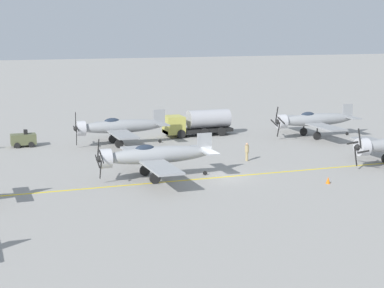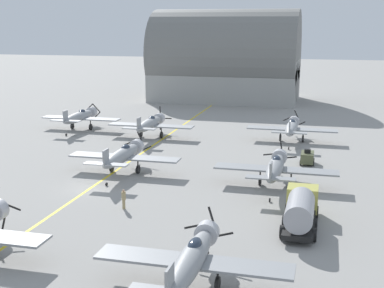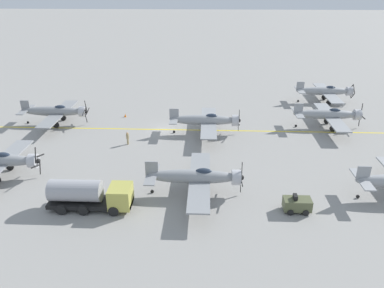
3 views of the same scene
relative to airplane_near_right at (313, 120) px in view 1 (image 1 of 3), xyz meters
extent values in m
plane|color=gray|center=(-14.54, 17.50, -2.01)|extent=(400.00, 400.00, 0.00)
cube|color=yellow|center=(-14.54, 17.50, -2.01)|extent=(0.30, 160.00, 0.01)
ellipsoid|color=gray|center=(0.00, -0.41, 0.04)|extent=(1.50, 9.50, 1.42)
cylinder|color=#B7B7BC|center=(0.00, 4.04, 0.04)|extent=(1.57, 0.90, 1.58)
ellipsoid|color=#232D3D|center=(0.00, 0.73, 0.60)|extent=(0.80, 1.70, 0.76)
cube|color=gray|center=(0.00, 0.35, -0.30)|extent=(12.00, 2.10, 0.16)
cube|color=gray|center=(0.00, -4.50, 0.19)|extent=(4.40, 1.10, 0.12)
cube|color=gray|center=(0.00, -4.50, 0.84)|extent=(0.14, 1.30, 1.60)
sphere|color=black|center=(0.00, 4.54, 0.04)|extent=(0.56, 0.56, 0.56)
cube|color=black|center=(-0.84, 4.54, 0.30)|extent=(1.71, 0.06, 0.65)
cube|color=black|center=(-0.26, 4.54, -0.80)|extent=(0.65, 0.06, 1.71)
cube|color=black|center=(0.84, 4.54, -0.22)|extent=(1.71, 0.06, 0.65)
cube|color=black|center=(0.26, 4.54, 0.87)|extent=(0.65, 0.06, 1.71)
cylinder|color=black|center=(-1.50, 0.35, -0.93)|extent=(0.14, 0.14, 1.26)
cylinder|color=black|center=(-1.50, 0.35, -1.56)|extent=(0.22, 0.90, 0.90)
cylinder|color=black|center=(1.50, 0.35, -0.93)|extent=(0.14, 0.14, 1.26)
cylinder|color=black|center=(1.50, 0.35, -1.56)|extent=(0.22, 0.90, 0.90)
cylinder|color=black|center=(0.00, -4.56, -1.83)|extent=(0.12, 0.36, 0.36)
ellipsoid|color=gray|center=(2.74, 21.59, 0.04)|extent=(1.50, 9.50, 1.42)
cylinder|color=#B7B7BC|center=(2.74, 26.04, 0.04)|extent=(1.58, 0.90, 1.58)
ellipsoid|color=#232D3D|center=(2.74, 22.73, 0.60)|extent=(0.80, 1.70, 0.76)
cube|color=gray|center=(2.74, 22.35, -0.30)|extent=(12.00, 2.10, 0.16)
cube|color=gray|center=(2.74, 17.50, 0.19)|extent=(4.40, 1.10, 0.12)
cube|color=gray|center=(2.74, 17.50, 0.84)|extent=(0.14, 1.30, 1.60)
sphere|color=black|center=(2.74, 26.54, 0.04)|extent=(0.56, 0.56, 0.56)
cube|color=black|center=(1.87, 26.54, 0.17)|extent=(1.75, 0.06, 0.41)
cube|color=black|center=(2.60, 26.54, -0.83)|extent=(0.41, 0.06, 1.75)
cube|color=black|center=(3.60, 26.54, -0.10)|extent=(1.75, 0.06, 0.41)
cube|color=black|center=(2.87, 26.54, 0.90)|extent=(0.41, 0.06, 1.75)
cylinder|color=black|center=(1.24, 22.35, -0.93)|extent=(0.14, 0.14, 1.26)
cylinder|color=black|center=(1.24, 22.35, -1.56)|extent=(0.22, 0.90, 0.90)
cylinder|color=black|center=(4.24, 22.35, -0.93)|extent=(0.14, 0.14, 1.26)
cylinder|color=black|center=(4.24, 22.35, -1.56)|extent=(0.22, 0.90, 0.90)
cylinder|color=black|center=(2.74, 17.44, -1.83)|extent=(0.12, 0.36, 0.36)
ellipsoid|color=gray|center=(-13.33, 22.48, 0.04)|extent=(1.50, 9.50, 1.42)
cylinder|color=#B7B7BC|center=(-13.33, 26.93, 0.04)|extent=(1.58, 0.90, 1.58)
ellipsoid|color=#232D3D|center=(-13.33, 23.62, 0.60)|extent=(0.80, 1.70, 0.76)
cube|color=gray|center=(-13.33, 23.24, -0.30)|extent=(12.00, 2.10, 0.16)
cube|color=gray|center=(-13.33, 18.39, 0.19)|extent=(4.40, 1.10, 0.12)
cube|color=gray|center=(-13.33, 18.39, 0.84)|extent=(0.14, 1.30, 1.60)
sphere|color=black|center=(-13.33, 27.43, 0.04)|extent=(0.56, 0.56, 0.56)
cube|color=black|center=(-14.13, 27.43, 0.39)|extent=(1.66, 0.06, 0.84)
cube|color=black|center=(-13.68, 27.43, -0.76)|extent=(0.84, 0.06, 1.66)
cube|color=black|center=(-12.53, 27.43, -0.32)|extent=(1.66, 0.06, 0.84)
cube|color=black|center=(-12.97, 27.43, 0.84)|extent=(0.84, 0.06, 1.66)
cylinder|color=black|center=(-14.83, 23.24, -0.93)|extent=(0.14, 0.14, 1.26)
cylinder|color=black|center=(-14.83, 23.24, -1.56)|extent=(0.22, 0.90, 0.90)
cylinder|color=black|center=(-11.83, 23.24, -0.93)|extent=(0.14, 0.14, 1.26)
cylinder|color=black|center=(-11.83, 23.24, -1.56)|extent=(0.22, 0.90, 0.90)
cylinder|color=black|center=(-13.33, 18.33, -1.83)|extent=(0.12, 0.36, 0.36)
cylinder|color=#B7B7BC|center=(-16.08, 4.49, 0.04)|extent=(1.58, 0.90, 1.58)
sphere|color=black|center=(-16.08, 4.99, 0.04)|extent=(0.56, 0.56, 0.56)
cube|color=black|center=(-16.32, 4.99, 0.88)|extent=(0.62, 0.06, 1.72)
cube|color=black|center=(-16.92, 4.99, -0.21)|extent=(1.72, 0.06, 0.62)
cube|color=black|center=(-15.83, 4.99, -0.80)|extent=(0.62, 0.06, 1.72)
cube|color=black|center=(-15.24, 4.99, 0.28)|extent=(1.72, 0.06, 0.62)
cube|color=black|center=(5.68, 11.90, -1.39)|extent=(2.25, 8.00, 0.40)
cube|color=#B2AD4C|center=(5.68, 14.86, -0.59)|extent=(2.50, 2.08, 2.00)
cylinder|color=#9E9EA3|center=(5.68, 10.58, -0.09)|extent=(2.10, 4.96, 2.10)
cylinder|color=black|center=(4.50, 14.38, -1.51)|extent=(0.30, 1.00, 1.00)
cylinder|color=black|center=(6.87, 14.38, -1.51)|extent=(0.30, 1.00, 1.00)
cylinder|color=black|center=(4.50, 11.50, -1.51)|extent=(0.30, 1.00, 1.00)
cylinder|color=black|center=(6.87, 11.50, -1.51)|extent=(0.30, 1.00, 1.00)
cylinder|color=black|center=(4.50, 9.42, -1.51)|extent=(0.30, 1.00, 1.00)
cylinder|color=black|center=(6.87, 9.42, -1.51)|extent=(0.30, 1.00, 1.00)
cube|color=#515638|center=(5.39, 31.68, -1.21)|extent=(1.40, 2.60, 1.10)
cube|color=black|center=(5.39, 31.42, -0.44)|extent=(0.70, 0.36, 0.44)
cylinder|color=black|center=(4.71, 32.40, -1.71)|extent=(0.20, 0.60, 0.60)
cylinder|color=black|center=(6.08, 32.40, -1.71)|extent=(0.20, 0.60, 0.60)
cylinder|color=black|center=(4.71, 30.97, -1.71)|extent=(0.20, 0.60, 0.60)
cylinder|color=black|center=(6.08, 30.97, -1.71)|extent=(0.20, 0.60, 0.60)
cylinder|color=tan|center=(-9.23, 12.53, -1.60)|extent=(0.26, 0.26, 0.83)
cylinder|color=tan|center=(-9.23, 12.53, -0.84)|extent=(0.38, 0.38, 0.69)
sphere|color=tan|center=(-9.23, 12.53, -0.38)|extent=(0.22, 0.22, 0.22)
cone|color=orange|center=(-19.53, 10.04, -1.74)|extent=(0.36, 0.36, 0.55)
camera|label=1|loc=(-63.22, 37.56, 10.56)|focal=60.00mm
camera|label=2|loc=(7.23, -28.26, 13.56)|focal=50.00mm
camera|label=3|loc=(35.70, 22.95, 18.74)|focal=35.00mm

